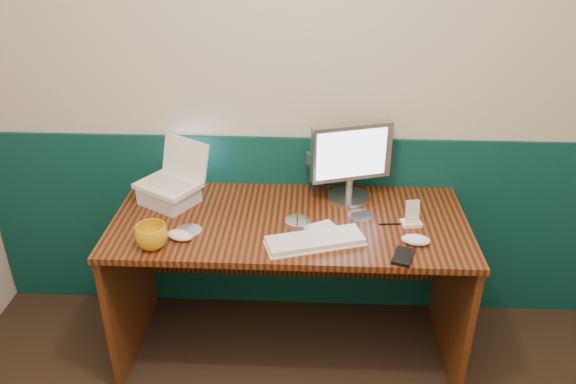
# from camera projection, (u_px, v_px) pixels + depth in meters

# --- Properties ---
(back_wall) EXTENTS (3.50, 0.04, 2.50)m
(back_wall) POSITION_uv_depth(u_px,v_px,m) (325.00, 88.00, 2.62)
(back_wall) COLOR beige
(back_wall) RESTS_ON ground
(wainscot) EXTENTS (3.48, 0.02, 1.00)m
(wainscot) POSITION_uv_depth(u_px,v_px,m) (320.00, 226.00, 2.96)
(wainscot) COLOR #072F26
(wainscot) RESTS_ON ground
(desk) EXTENTS (1.60, 0.70, 0.75)m
(desk) POSITION_uv_depth(u_px,v_px,m) (289.00, 286.00, 2.71)
(desk) COLOR #341209
(desk) RESTS_ON ground
(laptop_riser) EXTENTS (0.30, 0.29, 0.08)m
(laptop_riser) POSITION_uv_depth(u_px,v_px,m) (169.00, 195.00, 2.65)
(laptop_riser) COLOR silver
(laptop_riser) RESTS_ON desk
(laptop) EXTENTS (0.34, 0.32, 0.23)m
(laptop) POSITION_uv_depth(u_px,v_px,m) (166.00, 166.00, 2.58)
(laptop) COLOR white
(laptop) RESTS_ON laptop_riser
(monitor) EXTENTS (0.39, 0.22, 0.38)m
(monitor) POSITION_uv_depth(u_px,v_px,m) (351.00, 163.00, 2.61)
(monitor) COLOR #A2A2A6
(monitor) RESTS_ON desk
(keyboard) EXTENTS (0.43, 0.25, 0.02)m
(keyboard) POSITION_uv_depth(u_px,v_px,m) (315.00, 241.00, 2.35)
(keyboard) COLOR white
(keyboard) RESTS_ON desk
(mouse_right) EXTENTS (0.13, 0.09, 0.04)m
(mouse_right) POSITION_uv_depth(u_px,v_px,m) (416.00, 240.00, 2.34)
(mouse_right) COLOR white
(mouse_right) RESTS_ON desk
(mouse_left) EXTENTS (0.13, 0.10, 0.04)m
(mouse_left) POSITION_uv_depth(u_px,v_px,m) (180.00, 235.00, 2.38)
(mouse_left) COLOR white
(mouse_left) RESTS_ON desk
(mug) EXTENTS (0.15, 0.15, 0.11)m
(mug) POSITION_uv_depth(u_px,v_px,m) (152.00, 236.00, 2.31)
(mug) COLOR gold
(mug) RESTS_ON desk
(camcorder) EXTENTS (0.13, 0.15, 0.20)m
(camcorder) POSITION_uv_depth(u_px,v_px,m) (316.00, 174.00, 2.72)
(camcorder) COLOR #AFAFB4
(camcorder) RESTS_ON desk
(cd_spindle) EXTENTS (0.11, 0.11, 0.02)m
(cd_spindle) POSITION_uv_depth(u_px,v_px,m) (297.00, 223.00, 2.48)
(cd_spindle) COLOR silver
(cd_spindle) RESTS_ON desk
(cd_loose_a) EXTENTS (0.12, 0.12, 0.00)m
(cd_loose_a) POSITION_uv_depth(u_px,v_px,m) (188.00, 230.00, 2.45)
(cd_loose_a) COLOR silver
(cd_loose_a) RESTS_ON desk
(cd_loose_b) EXTENTS (0.12, 0.12, 0.00)m
(cd_loose_b) POSITION_uv_depth(u_px,v_px,m) (360.00, 215.00, 2.56)
(cd_loose_b) COLOR silver
(cd_loose_b) RESTS_ON desk
(pen) EXTENTS (0.13, 0.02, 0.01)m
(pen) POSITION_uv_depth(u_px,v_px,m) (394.00, 224.00, 2.49)
(pen) COLOR black
(pen) RESTS_ON desk
(papers) EXTENTS (0.17, 0.15, 0.00)m
(papers) POSITION_uv_depth(u_px,v_px,m) (321.00, 228.00, 2.46)
(papers) COLOR white
(papers) RESTS_ON desk
(dock) EXTENTS (0.10, 0.08, 0.02)m
(dock) POSITION_uv_depth(u_px,v_px,m) (411.00, 223.00, 2.49)
(dock) COLOR white
(dock) RESTS_ON desk
(music_player) EXTENTS (0.06, 0.04, 0.10)m
(music_player) POSITION_uv_depth(u_px,v_px,m) (412.00, 211.00, 2.46)
(music_player) COLOR white
(music_player) RESTS_ON dock
(pda) EXTENTS (0.11, 0.14, 0.01)m
(pda) POSITION_uv_depth(u_px,v_px,m) (403.00, 256.00, 2.26)
(pda) COLOR black
(pda) RESTS_ON desk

